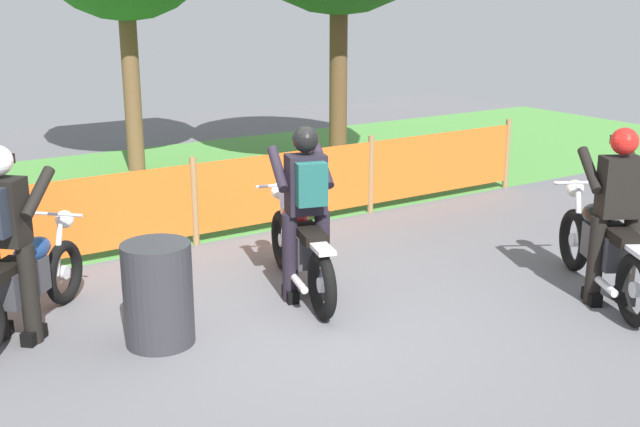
{
  "coord_description": "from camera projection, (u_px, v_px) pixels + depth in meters",
  "views": [
    {
      "loc": [
        -3.56,
        -5.64,
        2.86
      ],
      "look_at": [
        0.22,
        0.15,
        0.9
      ],
      "focal_mm": 43.83,
      "sensor_mm": 36.0,
      "label": 1
    }
  ],
  "objects": [
    {
      "name": "ground",
      "position": [
        309.0,
        316.0,
        7.19
      ],
      "size": [
        24.0,
        24.0,
        0.02
      ],
      "primitive_type": "cube",
      "color": "#5B5B60"
    },
    {
      "name": "grass_verge",
      "position": [
        112.0,
        192.0,
        11.62
      ],
      "size": [
        24.0,
        6.02,
        0.01
      ],
      "primitive_type": "cube",
      "color": "#4C8C3D",
      "rests_on": "ground"
    },
    {
      "name": "barrier_fence",
      "position": [
        194.0,
        200.0,
        9.05
      ],
      "size": [
        10.27,
        0.08,
        1.05
      ],
      "color": "olive",
      "rests_on": "ground"
    },
    {
      "name": "motorcycle_lead",
      "position": [
        300.0,
        246.0,
        7.65
      ],
      "size": [
        0.79,
        1.99,
        0.96
      ],
      "rotation": [
        0.0,
        0.0,
        1.3
      ],
      "color": "black",
      "rests_on": "ground"
    },
    {
      "name": "motorcycle_trailing",
      "position": [
        603.0,
        247.0,
        7.56
      ],
      "size": [
        1.15,
        1.89,
        1.0
      ],
      "rotation": [
        0.0,
        0.0,
        1.06
      ],
      "color": "black",
      "rests_on": "ground"
    },
    {
      "name": "motorcycle_third",
      "position": [
        25.0,
        283.0,
        6.74
      ],
      "size": [
        1.42,
        1.48,
        0.92
      ],
      "rotation": [
        0.0,
        0.0,
        0.81
      ],
      "color": "black",
      "rests_on": "ground"
    },
    {
      "name": "rider_lead",
      "position": [
        306.0,
        204.0,
        7.31
      ],
      "size": [
        0.65,
        0.76,
        1.69
      ],
      "rotation": [
        0.0,
        0.0,
        1.3
      ],
      "color": "black",
      "rests_on": "ground"
    },
    {
      "name": "rider_trailing",
      "position": [
        616.0,
        210.0,
        7.24
      ],
      "size": [
        0.71,
        0.72,
        1.69
      ],
      "rotation": [
        0.0,
        0.0,
        1.06
      ],
      "color": "black",
      "rests_on": "ground"
    },
    {
      "name": "rider_third",
      "position": [
        5.0,
        234.0,
        6.4
      ],
      "size": [
        0.76,
        0.77,
        1.69
      ],
      "rotation": [
        0.0,
        0.0,
        0.81
      ],
      "color": "black",
      "rests_on": "ground"
    },
    {
      "name": "oil_drum",
      "position": [
        158.0,
        294.0,
        6.5
      ],
      "size": [
        0.58,
        0.58,
        0.88
      ],
      "primitive_type": "cylinder",
      "color": "#2D2D33",
      "rests_on": "ground"
    }
  ]
}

